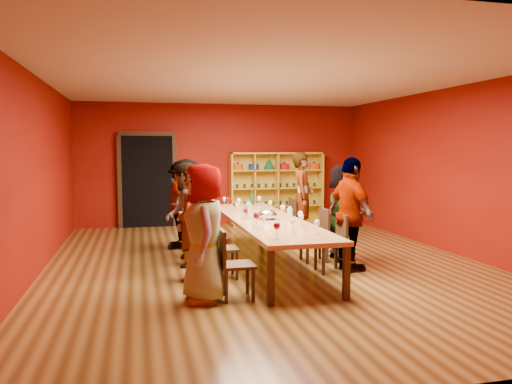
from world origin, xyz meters
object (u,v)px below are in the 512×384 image
(person_left_2, at_px, (184,214))
(chair_person_right_2, at_px, (318,232))
(person_left_4, at_px, (178,205))
(chair_person_right_1, at_px, (335,240))
(person_right_1, at_px, (351,214))
(spittoon_bowl, at_px, (267,215))
(person_right_4, at_px, (302,197))
(chair_person_right_4, at_px, (287,218))
(person_right_2, at_px, (342,212))
(person_left_0, at_px, (204,233))
(chair_person_left_2, at_px, (209,234))
(chair_person_left_3, at_px, (204,228))
(chair_person_left_1, at_px, (218,245))
(tasting_table, at_px, (265,222))
(chair_person_left_4, at_px, (198,222))
(chair_person_left_0, at_px, (231,260))
(wine_bottle, at_px, (252,199))
(person_left_3, at_px, (186,208))
(person_left_1, at_px, (190,225))
(shelving_unit, at_px, (276,185))

(person_left_2, height_order, chair_person_right_2, person_left_2)
(person_left_4, relative_size, chair_person_right_1, 1.84)
(person_right_1, bearing_deg, spittoon_bowl, 47.45)
(person_right_4, bearing_deg, chair_person_right_4, 112.04)
(person_right_1, distance_m, spittoon_bowl, 1.34)
(person_right_1, height_order, person_right_2, person_right_1)
(person_left_0, xyz_separation_m, chair_person_left_2, (0.33, 1.96, -0.36))
(person_left_0, bearing_deg, chair_person_left_3, 173.71)
(chair_person_left_3, height_order, person_right_4, person_right_4)
(person_right_1, bearing_deg, chair_person_left_1, 77.24)
(person_left_4, distance_m, person_right_2, 3.11)
(person_right_4, bearing_deg, tasting_table, 166.97)
(chair_person_left_4, bearing_deg, chair_person_left_0, -90.00)
(wine_bottle, bearing_deg, person_right_4, -10.04)
(chair_person_right_4, bearing_deg, chair_person_left_0, -117.14)
(person_left_4, height_order, chair_person_right_2, person_left_4)
(chair_person_left_4, relative_size, person_right_4, 0.49)
(person_left_3, xyz_separation_m, person_left_4, (-0.07, 0.85, -0.04))
(chair_person_left_3, distance_m, spittoon_bowl, 1.32)
(person_left_2, height_order, wine_bottle, person_left_2)
(person_left_0, height_order, chair_person_left_3, person_left_0)
(person_right_2, bearing_deg, person_left_4, 62.89)
(chair_person_left_2, bearing_deg, person_left_3, 116.03)
(tasting_table, distance_m, chair_person_left_1, 1.20)
(chair_person_left_1, distance_m, person_left_1, 0.50)
(chair_person_left_3, height_order, chair_person_right_2, same)
(person_left_2, height_order, person_left_4, person_left_2)
(person_right_2, distance_m, chair_person_right_4, 1.88)
(shelving_unit, relative_size, chair_person_left_0, 2.70)
(chair_person_left_3, bearing_deg, wine_bottle, 45.61)
(chair_person_left_3, xyz_separation_m, person_right_1, (2.08, -1.56, 0.39))
(person_left_1, height_order, person_left_3, person_left_3)
(person_left_1, distance_m, person_left_4, 2.38)
(chair_person_left_4, distance_m, person_right_1, 3.20)
(chair_person_right_1, height_order, person_right_1, person_right_1)
(shelving_unit, xyz_separation_m, person_right_1, (-0.23, -5.09, -0.10))
(person_left_0, distance_m, person_right_2, 3.11)
(wine_bottle, bearing_deg, chair_person_left_4, -165.08)
(person_left_1, height_order, chair_person_left_2, person_left_1)
(chair_person_left_1, xyz_separation_m, chair_person_left_4, (0.00, 2.38, 0.00))
(chair_person_right_2, xyz_separation_m, person_right_4, (0.32, 1.80, 0.41))
(chair_person_left_2, xyz_separation_m, person_right_2, (2.24, -0.21, 0.32))
(chair_person_left_0, height_order, chair_person_right_1, same)
(chair_person_left_4, bearing_deg, person_right_1, -49.23)
(person_left_4, distance_m, spittoon_bowl, 2.16)
(person_right_4, bearing_deg, chair_person_left_4, 115.22)
(chair_person_right_4, bearing_deg, chair_person_left_4, -176.26)
(person_right_1, xyz_separation_m, person_right_2, (0.17, 0.72, -0.06))
(shelving_unit, distance_m, person_left_4, 3.80)
(shelving_unit, height_order, spittoon_bowl, shelving_unit)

